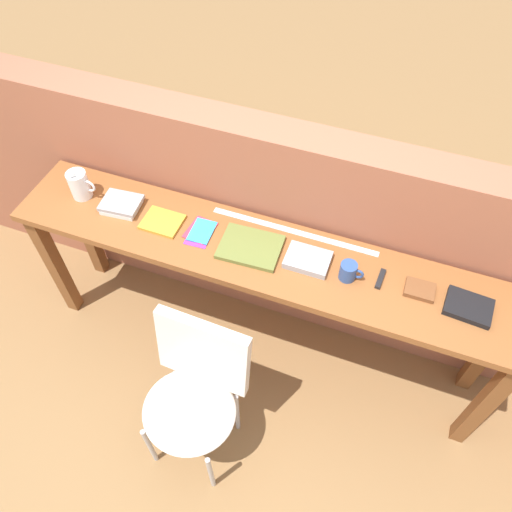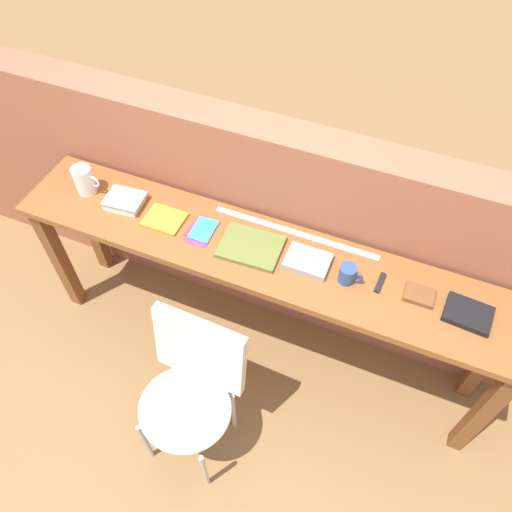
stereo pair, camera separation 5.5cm
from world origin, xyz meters
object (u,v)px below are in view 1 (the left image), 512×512
object	(u,v)px
chair_white_moulded	(194,391)
pitcher_white	(80,185)
leather_journal_brown	(420,290)
magazine_cycling	(162,222)
pamphlet_pile_colourful	(201,232)
book_open_centre	(250,247)
multitool_folded	(380,279)
book_stack_leftmost	(121,205)
book_repair_rightmost	(469,307)
mug	(349,271)

from	to	relation	value
chair_white_moulded	pitcher_white	bearing A→B (deg)	144.03
leather_journal_brown	magazine_cycling	bearing A→B (deg)	-179.17
pamphlet_pile_colourful	pitcher_white	bearing A→B (deg)	178.26
pamphlet_pile_colourful	book_open_centre	xyz separation A→B (m)	(0.26, -0.01, 0.01)
chair_white_moulded	multitool_folded	size ratio (longest dim) A/B	8.10
chair_white_moulded	multitool_folded	bearing A→B (deg)	44.30
chair_white_moulded	book_stack_leftmost	size ratio (longest dim) A/B	4.35
book_open_centre	leather_journal_brown	distance (m)	0.79
pitcher_white	book_stack_leftmost	size ratio (longest dim) A/B	0.90
pamphlet_pile_colourful	book_open_centre	size ratio (longest dim) A/B	0.66
book_stack_leftmost	magazine_cycling	bearing A→B (deg)	-5.36
book_repair_rightmost	magazine_cycling	bearing A→B (deg)	-175.34
book_open_centre	book_repair_rightmost	distance (m)	1.00
mug	pamphlet_pile_colourful	bearing A→B (deg)	178.78
magazine_cycling	book_repair_rightmost	world-z (taller)	book_repair_rightmost
mug	leather_journal_brown	world-z (taller)	mug
multitool_folded	book_repair_rightmost	distance (m)	0.38
book_stack_leftmost	book_repair_rightmost	xyz separation A→B (m)	(1.70, -0.01, -0.01)
book_open_centre	leather_journal_brown	world-z (taller)	leather_journal_brown
book_open_centre	magazine_cycling	bearing A→B (deg)	177.07
pitcher_white	leather_journal_brown	world-z (taller)	pitcher_white
magazine_cycling	leather_journal_brown	distance (m)	1.25
chair_white_moulded	mug	world-z (taller)	mug
pitcher_white	mug	bearing A→B (deg)	-1.47
book_open_centre	multitool_folded	distance (m)	0.61
book_stack_leftmost	magazine_cycling	xyz separation A→B (m)	(0.24, -0.02, -0.01)
chair_white_moulded	book_stack_leftmost	bearing A→B (deg)	135.89
pitcher_white	book_stack_leftmost	distance (m)	0.24
book_stack_leftmost	chair_white_moulded	bearing A→B (deg)	-44.11
pamphlet_pile_colourful	leather_journal_brown	distance (m)	1.05
magazine_cycling	leather_journal_brown	size ratio (longest dim) A/B	1.47
magazine_cycling	leather_journal_brown	world-z (taller)	leather_journal_brown
magazine_cycling	mug	distance (m)	0.93
magazine_cycling	mug	world-z (taller)	mug
book_open_centre	book_stack_leftmost	bearing A→B (deg)	175.28
chair_white_moulded	pitcher_white	world-z (taller)	pitcher_white
leather_journal_brown	pamphlet_pile_colourful	bearing A→B (deg)	-179.44
chair_white_moulded	mug	distance (m)	0.89
chair_white_moulded	book_repair_rightmost	world-z (taller)	book_repair_rightmost
chair_white_moulded	book_stack_leftmost	xyz separation A→B (m)	(-0.65, 0.63, 0.38)
pamphlet_pile_colourful	multitool_folded	size ratio (longest dim) A/B	1.71
multitool_folded	pamphlet_pile_colourful	bearing A→B (deg)	-178.55
mug	leather_journal_brown	xyz separation A→B (m)	(0.32, 0.04, -0.03)
book_open_centre	mug	world-z (taller)	mug
book_stack_leftmost	leather_journal_brown	distance (m)	1.49
pamphlet_pile_colourful	leather_journal_brown	world-z (taller)	leather_journal_brown
chair_white_moulded	book_open_centre	distance (m)	0.71
magazine_cycling	multitool_folded	size ratio (longest dim) A/B	1.74
magazine_cycling	multitool_folded	world-z (taller)	same
book_stack_leftmost	magazine_cycling	distance (m)	0.24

